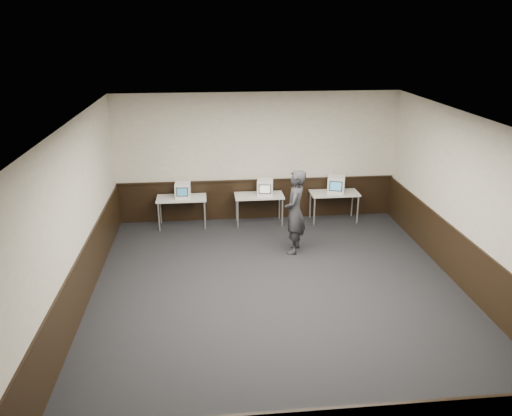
{
  "coord_description": "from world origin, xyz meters",
  "views": [
    {
      "loc": [
        -1.25,
        -7.98,
        4.71
      ],
      "look_at": [
        -0.28,
        1.6,
        1.15
      ],
      "focal_mm": 35.0,
      "sensor_mm": 36.0,
      "label": 1
    }
  ],
  "objects_px": {
    "desk_left": "(182,200)",
    "desk_right": "(334,195)",
    "emac_left": "(183,190)",
    "emac_center": "(265,187)",
    "person": "(295,212)",
    "desk_center": "(259,198)",
    "emac_right": "(336,184)"
  },
  "relations": [
    {
      "from": "desk_right",
      "to": "emac_center",
      "type": "bearing_deg",
      "value": -179.71
    },
    {
      "from": "desk_center",
      "to": "person",
      "type": "distance_m",
      "value": 1.84
    },
    {
      "from": "person",
      "to": "emac_right",
      "type": "bearing_deg",
      "value": 160.6
    },
    {
      "from": "desk_right",
      "to": "emac_left",
      "type": "relative_size",
      "value": 2.93
    },
    {
      "from": "emac_center",
      "to": "emac_right",
      "type": "xyz_separation_m",
      "value": [
        1.79,
        0.01,
        0.02
      ]
    },
    {
      "from": "emac_right",
      "to": "person",
      "type": "xyz_separation_m",
      "value": [
        -1.35,
        -1.73,
        -0.03
      ]
    },
    {
      "from": "emac_center",
      "to": "person",
      "type": "distance_m",
      "value": 1.77
    },
    {
      "from": "emac_left",
      "to": "emac_center",
      "type": "bearing_deg",
      "value": 1.72
    },
    {
      "from": "desk_center",
      "to": "emac_left",
      "type": "height_order",
      "value": "emac_left"
    },
    {
      "from": "desk_right",
      "to": "emac_left",
      "type": "distance_m",
      "value": 3.77
    },
    {
      "from": "desk_right",
      "to": "person",
      "type": "height_order",
      "value": "person"
    },
    {
      "from": "desk_right",
      "to": "emac_right",
      "type": "height_order",
      "value": "emac_right"
    },
    {
      "from": "emac_left",
      "to": "emac_center",
      "type": "xyz_separation_m",
      "value": [
        2.0,
        -0.0,
        0.01
      ]
    },
    {
      "from": "emac_left",
      "to": "person",
      "type": "distance_m",
      "value": 2.99
    },
    {
      "from": "desk_left",
      "to": "person",
      "type": "bearing_deg",
      "value": -34.67
    },
    {
      "from": "desk_center",
      "to": "emac_center",
      "type": "bearing_deg",
      "value": -3.43
    },
    {
      "from": "desk_left",
      "to": "emac_right",
      "type": "relative_size",
      "value": 2.22
    },
    {
      "from": "desk_center",
      "to": "person",
      "type": "relative_size",
      "value": 0.65
    },
    {
      "from": "person",
      "to": "desk_right",
      "type": "bearing_deg",
      "value": 161.24
    },
    {
      "from": "emac_right",
      "to": "emac_left",
      "type": "bearing_deg",
      "value": -162.86
    },
    {
      "from": "emac_center",
      "to": "person",
      "type": "relative_size",
      "value": 0.25
    },
    {
      "from": "desk_center",
      "to": "desk_right",
      "type": "bearing_deg",
      "value": 0.0
    },
    {
      "from": "desk_left",
      "to": "desk_center",
      "type": "xyz_separation_m",
      "value": [
        1.9,
        0.0,
        0.0
      ]
    },
    {
      "from": "desk_right",
      "to": "desk_center",
      "type": "bearing_deg",
      "value": 180.0
    },
    {
      "from": "emac_left",
      "to": "person",
      "type": "height_order",
      "value": "person"
    },
    {
      "from": "desk_left",
      "to": "desk_right",
      "type": "height_order",
      "value": "same"
    },
    {
      "from": "emac_center",
      "to": "emac_right",
      "type": "bearing_deg",
      "value": 8.98
    },
    {
      "from": "emac_center",
      "to": "emac_right",
      "type": "relative_size",
      "value": 0.85
    },
    {
      "from": "desk_left",
      "to": "emac_right",
      "type": "xyz_separation_m",
      "value": [
        3.83,
        0.0,
        0.28
      ]
    },
    {
      "from": "desk_center",
      "to": "emac_right",
      "type": "distance_m",
      "value": 1.95
    },
    {
      "from": "emac_left",
      "to": "emac_right",
      "type": "height_order",
      "value": "emac_right"
    },
    {
      "from": "desk_right",
      "to": "emac_left",
      "type": "xyz_separation_m",
      "value": [
        -3.76,
        -0.0,
        0.26
      ]
    }
  ]
}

